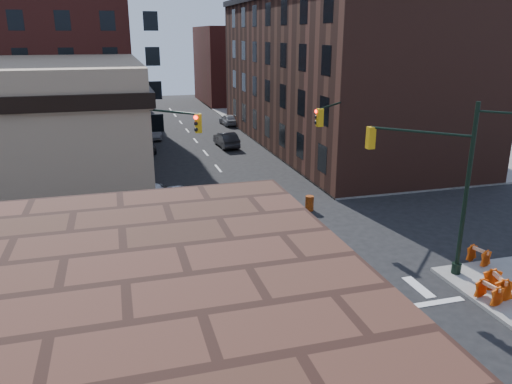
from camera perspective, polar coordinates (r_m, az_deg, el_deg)
ground at (r=27.63m, az=2.36°, el=-5.55°), size 140.00×140.00×0.00m
sidewalk_ne at (r=65.65m, az=12.78°, el=7.73°), size 34.00×54.50×0.15m
apartment_block at (r=64.99m, az=-26.26°, el=16.91°), size 25.00×25.00×24.00m
commercial_row_ne at (r=51.26m, az=8.69°, el=13.10°), size 14.00×34.00×14.00m
filler_nw at (r=86.54m, az=-21.77°, el=14.53°), size 20.00×18.00×16.00m
filler_ne at (r=85.15m, az=-0.77°, el=14.34°), size 16.00×16.00×12.00m
signal_pole_se at (r=24.10m, az=20.50°, el=1.45°), size 5.40×5.27×8.00m
signal_pole_nw at (r=30.25m, az=-11.38°, el=4.81°), size 3.58×3.67×8.00m
signal_pole_ne at (r=33.19m, az=9.24°, el=6.05°), size 3.67×3.58×8.00m
tree_ne_near at (r=52.97m, az=1.43°, el=9.61°), size 3.00×3.00×4.85m
tree_ne_far at (r=60.59m, az=-0.83°, el=10.63°), size 3.00×3.00×4.85m
police_car at (r=29.41m, az=-0.89°, el=-2.31°), size 5.39×6.03×1.68m
pickup at (r=32.99m, az=-11.20°, el=-0.52°), size 5.82×3.04×1.56m
parked_car_wnear at (r=49.50m, az=-12.59°, el=5.44°), size 1.96×4.60×1.55m
parked_car_wfar at (r=55.69m, az=-11.79°, el=6.82°), size 1.69×4.76×1.56m
parked_car_wdeep at (r=70.20m, az=-13.71°, el=8.83°), size 2.40×5.15×1.46m
parked_car_enear at (r=50.35m, az=-3.42°, el=6.01°), size 1.88×4.70×1.52m
parked_car_efar at (r=62.79m, az=-3.16°, el=8.27°), size 1.91×4.16×1.38m
pedestrian_a at (r=35.08m, az=-18.14°, el=0.59°), size 0.85×0.78×1.94m
pedestrian_b at (r=31.76m, az=-19.58°, el=-1.30°), size 0.95×0.74×1.94m
pedestrian_c at (r=32.08m, az=-20.42°, el=-1.56°), size 1.00×0.72×1.57m
barrel_road at (r=32.21m, az=6.13°, el=-1.28°), size 0.67×0.67×0.96m
barrel_bank at (r=32.52m, az=-10.55°, el=-1.28°), size 0.70×0.70×0.99m
barricade_se_a at (r=26.77m, az=24.10°, el=-6.68°), size 0.77×1.16×0.80m
barricade_se_b at (r=23.37m, az=25.08°, el=-10.36°), size 0.71×1.16×0.81m
barricade_se_c at (r=23.98m, az=25.90°, el=-9.56°), size 0.88×1.37×0.95m
barricade_nw_a at (r=32.51m, az=-14.15°, el=-1.22°), size 1.49×0.97×1.03m
barricade_nw_b at (r=33.77m, az=-19.57°, el=-1.11°), size 1.23×0.62×0.92m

